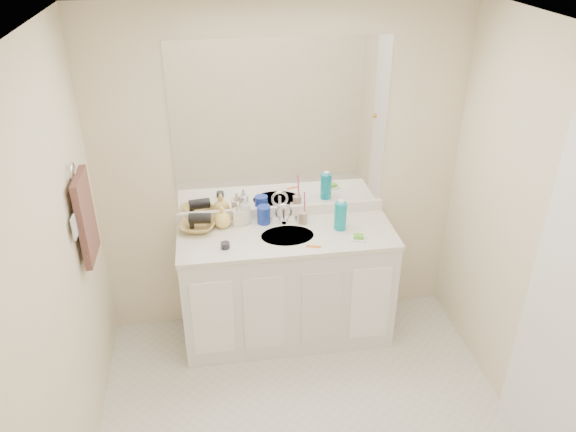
# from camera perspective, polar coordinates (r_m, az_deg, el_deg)

# --- Properties ---
(ceiling) EXTENTS (2.60, 2.60, 0.02)m
(ceiling) POSITION_cam_1_polar(r_m,az_deg,el_deg) (2.39, 3.65, 17.49)
(ceiling) COLOR white
(ceiling) RESTS_ON wall_back
(wall_back) EXTENTS (2.60, 0.02, 2.40)m
(wall_back) POSITION_cam_1_polar(r_m,az_deg,el_deg) (3.99, -0.70, 4.11)
(wall_back) COLOR #F4E4BF
(wall_back) RESTS_ON floor
(wall_left) EXTENTS (0.02, 2.60, 2.40)m
(wall_left) POSITION_cam_1_polar(r_m,az_deg,el_deg) (2.95, -22.99, -8.30)
(wall_left) COLOR #F4E4BF
(wall_left) RESTS_ON floor
(wall_right) EXTENTS (0.02, 2.60, 2.40)m
(wall_right) POSITION_cam_1_polar(r_m,az_deg,el_deg) (3.36, 25.30, -4.08)
(wall_right) COLOR #F4E4BF
(wall_right) RESTS_ON floor
(vanity_cabinet) EXTENTS (1.50, 0.55, 0.85)m
(vanity_cabinet) POSITION_cam_1_polar(r_m,az_deg,el_deg) (4.15, -0.10, -7.25)
(vanity_cabinet) COLOR white
(vanity_cabinet) RESTS_ON floor
(countertop) EXTENTS (1.52, 0.57, 0.03)m
(countertop) POSITION_cam_1_polar(r_m,az_deg,el_deg) (3.91, -0.11, -2.03)
(countertop) COLOR silver
(countertop) RESTS_ON vanity_cabinet
(backsplash) EXTENTS (1.52, 0.03, 0.08)m
(backsplash) POSITION_cam_1_polar(r_m,az_deg,el_deg) (4.11, -0.65, 0.47)
(backsplash) COLOR white
(backsplash) RESTS_ON countertop
(sink_basin) EXTENTS (0.37, 0.37, 0.02)m
(sink_basin) POSITION_cam_1_polar(r_m,az_deg,el_deg) (3.89, -0.07, -2.14)
(sink_basin) COLOR silver
(sink_basin) RESTS_ON countertop
(faucet) EXTENTS (0.02, 0.02, 0.11)m
(faucet) POSITION_cam_1_polar(r_m,az_deg,el_deg) (4.01, -0.45, -0.01)
(faucet) COLOR silver
(faucet) RESTS_ON countertop
(mirror) EXTENTS (1.48, 0.01, 1.20)m
(mirror) POSITION_cam_1_polar(r_m,az_deg,el_deg) (3.85, -0.72, 8.94)
(mirror) COLOR white
(mirror) RESTS_ON wall_back
(blue_mug) EXTENTS (0.11, 0.11, 0.13)m
(blue_mug) POSITION_cam_1_polar(r_m,az_deg,el_deg) (4.01, -2.47, 0.12)
(blue_mug) COLOR #16309C
(blue_mug) RESTS_ON countertop
(tan_cup) EXTENTS (0.07, 0.07, 0.09)m
(tan_cup) POSITION_cam_1_polar(r_m,az_deg,el_deg) (4.02, 1.54, -0.17)
(tan_cup) COLOR tan
(tan_cup) RESTS_ON countertop
(toothbrush) EXTENTS (0.02, 0.04, 0.22)m
(toothbrush) POSITION_cam_1_polar(r_m,az_deg,el_deg) (3.97, 1.70, 1.18)
(toothbrush) COLOR #F9417C
(toothbrush) RESTS_ON tan_cup
(mouthwash_bottle) EXTENTS (0.09, 0.09, 0.20)m
(mouthwash_bottle) POSITION_cam_1_polar(r_m,az_deg,el_deg) (3.94, 5.35, 0.02)
(mouthwash_bottle) COLOR #0D92A6
(mouthwash_bottle) RESTS_ON countertop
(soap_dish) EXTENTS (0.13, 0.11, 0.01)m
(soap_dish) POSITION_cam_1_polar(r_m,az_deg,el_deg) (3.87, 7.17, -2.29)
(soap_dish) COLOR white
(soap_dish) RESTS_ON countertop
(green_soap) EXTENTS (0.08, 0.07, 0.02)m
(green_soap) POSITION_cam_1_polar(r_m,az_deg,el_deg) (3.86, 7.19, -2.06)
(green_soap) COLOR #60BE2E
(green_soap) RESTS_ON soap_dish
(orange_comb) EXTENTS (0.10, 0.05, 0.00)m
(orange_comb) POSITION_cam_1_polar(r_m,az_deg,el_deg) (3.76, 2.63, -3.11)
(orange_comb) COLOR orange
(orange_comb) RESTS_ON countertop
(dark_jar) EXTENTS (0.07, 0.07, 0.04)m
(dark_jar) POSITION_cam_1_polar(r_m,az_deg,el_deg) (3.76, -6.39, -2.98)
(dark_jar) COLOR #26252A
(dark_jar) RESTS_ON countertop
(soap_bottle_white) EXTENTS (0.09, 0.09, 0.21)m
(soap_bottle_white) POSITION_cam_1_polar(r_m,az_deg,el_deg) (4.00, -4.37, 0.61)
(soap_bottle_white) COLOR silver
(soap_bottle_white) RESTS_ON countertop
(soap_bottle_cream) EXTENTS (0.08, 0.09, 0.18)m
(soap_bottle_cream) POSITION_cam_1_polar(r_m,az_deg,el_deg) (3.99, -5.04, 0.24)
(soap_bottle_cream) COLOR beige
(soap_bottle_cream) RESTS_ON countertop
(soap_bottle_yellow) EXTENTS (0.14, 0.14, 0.16)m
(soap_bottle_yellow) POSITION_cam_1_polar(r_m,az_deg,el_deg) (3.98, -6.71, -0.10)
(soap_bottle_yellow) COLOR #F8D060
(soap_bottle_yellow) RESTS_ON countertop
(wicker_basket) EXTENTS (0.28, 0.28, 0.06)m
(wicker_basket) POSITION_cam_1_polar(r_m,az_deg,el_deg) (3.99, -9.17, -1.00)
(wicker_basket) COLOR #B59049
(wicker_basket) RESTS_ON countertop
(hair_dryer) EXTENTS (0.16, 0.09, 0.08)m
(hair_dryer) POSITION_cam_1_polar(r_m,az_deg,el_deg) (3.96, -8.95, -0.23)
(hair_dryer) COLOR black
(hair_dryer) RESTS_ON wicker_basket
(towel_ring) EXTENTS (0.01, 0.11, 0.11)m
(towel_ring) POSITION_cam_1_polar(r_m,az_deg,el_deg) (3.43, -21.00, 4.21)
(towel_ring) COLOR silver
(towel_ring) RESTS_ON wall_left
(hand_towel) EXTENTS (0.04, 0.32, 0.55)m
(hand_towel) POSITION_cam_1_polar(r_m,az_deg,el_deg) (3.55, -19.85, -0.15)
(hand_towel) COLOR #432824
(hand_towel) RESTS_ON towel_ring
(switch_plate) EXTENTS (0.01, 0.08, 0.13)m
(switch_plate) POSITION_cam_1_polar(r_m,az_deg,el_deg) (3.36, -20.88, -1.07)
(switch_plate) COLOR silver
(switch_plate) RESTS_ON wall_left
(door) EXTENTS (0.02, 0.82, 2.00)m
(door) POSITION_cam_1_polar(r_m,az_deg,el_deg) (3.26, 27.09, -9.85)
(door) COLOR white
(door) RESTS_ON floor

